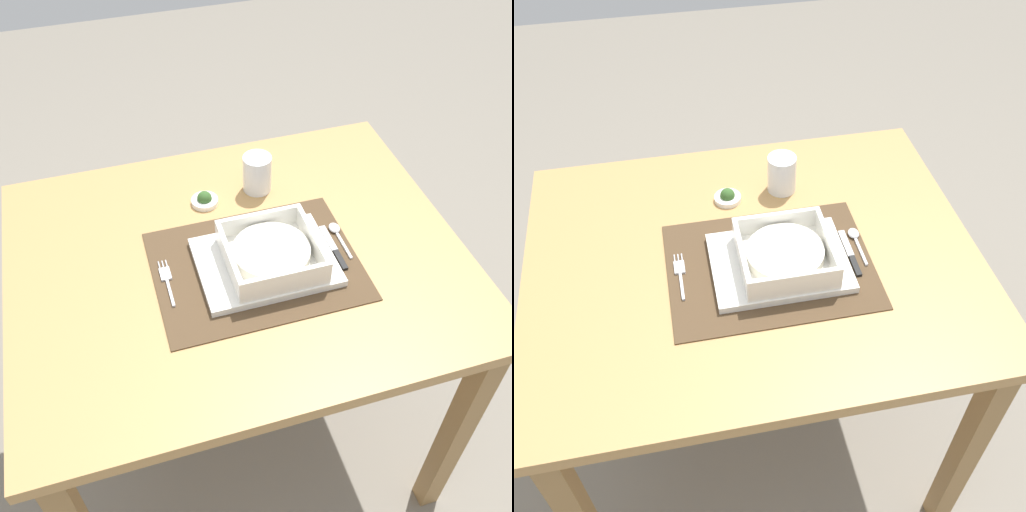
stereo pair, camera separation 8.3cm
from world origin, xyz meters
The scene contains 10 objects.
ground_plane centered at (0.00, 0.00, 0.00)m, with size 6.00×6.00×0.00m, color gray.
dining_table centered at (0.00, 0.00, 0.65)m, with size 0.96×0.78×0.75m.
placemat centered at (0.03, -0.04, 0.75)m, with size 0.43×0.33×0.00m, color #4C3823.
serving_plate centered at (0.05, -0.04, 0.76)m, with size 0.28×0.21×0.02m, color white.
porridge_bowl centered at (0.06, -0.05, 0.79)m, with size 0.19×0.19×0.06m.
fork centered at (-0.16, -0.03, 0.76)m, with size 0.02×0.13×0.00m.
spoon centered at (0.23, 0.00, 0.76)m, with size 0.02×0.11×0.01m.
butter_knife centered at (0.20, -0.05, 0.76)m, with size 0.01×0.14×0.01m.
drinking_glass centered at (0.11, 0.20, 0.79)m, with size 0.07×0.07×0.09m.
condiment_saucer centered at (-0.03, 0.19, 0.76)m, with size 0.06×0.06×0.03m.
Camera 2 is at (-0.14, -0.87, 1.65)m, focal length 41.69 mm.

